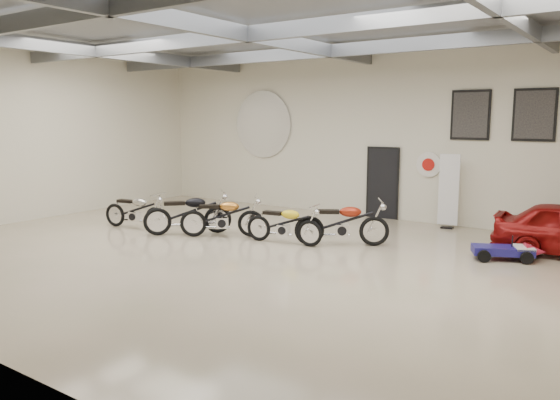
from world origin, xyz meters
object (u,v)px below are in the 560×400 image
Objects in this scene: motorcycle_gold at (222,216)px; motorcycle_yellow at (284,223)px; motorcycle_black at (188,212)px; motorcycle_red at (342,222)px; banner_stand at (449,193)px; go_kart at (509,248)px; motorcycle_silver at (134,210)px.

motorcycle_gold is 1.75m from motorcycle_yellow.
motorcycle_red is (3.93, 1.15, -0.01)m from motorcycle_black.
motorcycle_black is at bearing 164.87° from motorcycle_red.
motorcycle_gold is (-4.41, -4.35, -0.45)m from banner_stand.
motorcycle_red reaches higher than motorcycle_yellow.
motorcycle_red is at bearing -18.09° from motorcycle_gold.
banner_stand is 4.92m from motorcycle_yellow.
motorcycle_red is (2.98, 0.88, 0.02)m from motorcycle_gold.
motorcycle_gold is at bearing -30.10° from motorcycle_black.
motorcycle_yellow is at bearing -128.95° from banner_stand.
motorcycle_red is (1.25, 0.62, 0.06)m from motorcycle_yellow.
motorcycle_yellow is 5.07m from go_kart.
motorcycle_silver is at bearing 169.42° from go_kart.
motorcycle_black is 7.79m from go_kart.
motorcycle_black is 1.05× the size of motorcycle_gold.
motorcycle_gold is at bearing -179.98° from motorcycle_yellow.
banner_stand is at bearing -5.23° from motorcycle_black.
banner_stand reaches higher than motorcycle_yellow.
motorcycle_yellow is 1.30× the size of go_kart.
banner_stand is 1.02× the size of motorcycle_yellow.
motorcycle_black is 1.14× the size of motorcycle_yellow.
motorcycle_black is (-5.36, -4.62, -0.42)m from banner_stand.
motorcycle_silver is at bearing 144.32° from motorcycle_black.
motorcycle_gold is at bearing 170.08° from go_kart.
banner_stand reaches higher than go_kart.
motorcycle_black is 2.73m from motorcycle_yellow.
motorcycle_black is at bearing 161.43° from motorcycle_gold.
go_kart is at bearing -19.82° from motorcycle_gold.
banner_stand is at bearing 26.08° from motorcycle_silver.
banner_stand is 7.09m from motorcycle_black.
motorcycle_red is (5.64, 1.46, 0.05)m from motorcycle_silver.
motorcycle_silver is at bearing -150.80° from banner_stand.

